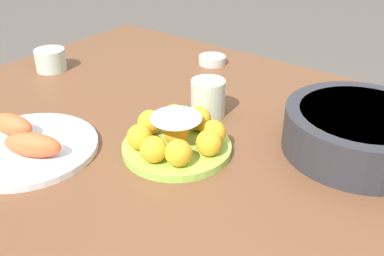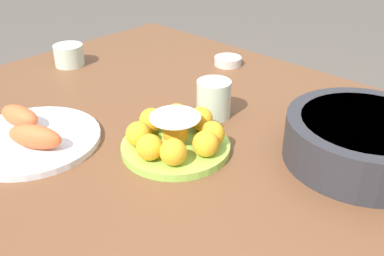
{
  "view_description": "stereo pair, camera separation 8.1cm",
  "coord_description": "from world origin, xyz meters",
  "px_view_note": "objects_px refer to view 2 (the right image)",
  "views": [
    {
      "loc": [
        0.48,
        -0.68,
        1.26
      ],
      "look_at": [
        -0.01,
        -0.04,
        0.8
      ],
      "focal_mm": 42.0,
      "sensor_mm": 36.0,
      "label": 1
    },
    {
      "loc": [
        0.55,
        -0.62,
        1.26
      ],
      "look_at": [
        -0.01,
        -0.04,
        0.8
      ],
      "focal_mm": 42.0,
      "sensor_mm": 36.0,
      "label": 2
    }
  ],
  "objects_px": {
    "cup_near": "(69,55)",
    "cake_plate": "(176,136)",
    "dining_table": "(207,172)",
    "seafood_platter": "(31,136)",
    "sauce_bowl": "(228,61)",
    "serving_bowl": "(364,139)",
    "cup_far": "(214,99)"
  },
  "relations": [
    {
      "from": "serving_bowl",
      "to": "sauce_bowl",
      "type": "xyz_separation_m",
      "value": [
        -0.52,
        0.22,
        -0.03
      ]
    },
    {
      "from": "cake_plate",
      "to": "serving_bowl",
      "type": "height_order",
      "value": "serving_bowl"
    },
    {
      "from": "seafood_platter",
      "to": "serving_bowl",
      "type": "bearing_deg",
      "value": 37.84
    },
    {
      "from": "cake_plate",
      "to": "serving_bowl",
      "type": "relative_size",
      "value": 0.73
    },
    {
      "from": "dining_table",
      "to": "serving_bowl",
      "type": "height_order",
      "value": "serving_bowl"
    },
    {
      "from": "cake_plate",
      "to": "sauce_bowl",
      "type": "bearing_deg",
      "value": 117.28
    },
    {
      "from": "serving_bowl",
      "to": "sauce_bowl",
      "type": "distance_m",
      "value": 0.57
    },
    {
      "from": "dining_table",
      "to": "seafood_platter",
      "type": "relative_size",
      "value": 5.15
    },
    {
      "from": "sauce_bowl",
      "to": "serving_bowl",
      "type": "bearing_deg",
      "value": -22.83
    },
    {
      "from": "dining_table",
      "to": "cake_plate",
      "type": "height_order",
      "value": "cake_plate"
    },
    {
      "from": "cake_plate",
      "to": "seafood_platter",
      "type": "distance_m",
      "value": 0.31
    },
    {
      "from": "seafood_platter",
      "to": "cup_far",
      "type": "relative_size",
      "value": 3.28
    },
    {
      "from": "sauce_bowl",
      "to": "seafood_platter",
      "type": "height_order",
      "value": "seafood_platter"
    },
    {
      "from": "sauce_bowl",
      "to": "cup_near",
      "type": "distance_m",
      "value": 0.47
    },
    {
      "from": "cup_far",
      "to": "sauce_bowl",
      "type": "bearing_deg",
      "value": 123.68
    },
    {
      "from": "cake_plate",
      "to": "sauce_bowl",
      "type": "height_order",
      "value": "cake_plate"
    },
    {
      "from": "serving_bowl",
      "to": "dining_table",
      "type": "bearing_deg",
      "value": -151.56
    },
    {
      "from": "dining_table",
      "to": "cup_far",
      "type": "height_order",
      "value": "cup_far"
    },
    {
      "from": "sauce_bowl",
      "to": "seafood_platter",
      "type": "distance_m",
      "value": 0.64
    },
    {
      "from": "dining_table",
      "to": "sauce_bowl",
      "type": "distance_m",
      "value": 0.45
    },
    {
      "from": "serving_bowl",
      "to": "seafood_platter",
      "type": "distance_m",
      "value": 0.68
    },
    {
      "from": "serving_bowl",
      "to": "cup_far",
      "type": "relative_size",
      "value": 3.49
    },
    {
      "from": "cup_near",
      "to": "cake_plate",
      "type": "bearing_deg",
      "value": -11.84
    },
    {
      "from": "serving_bowl",
      "to": "seafood_platter",
      "type": "relative_size",
      "value": 1.06
    },
    {
      "from": "cup_near",
      "to": "seafood_platter",
      "type": "bearing_deg",
      "value": -43.35
    },
    {
      "from": "cup_near",
      "to": "cup_far",
      "type": "bearing_deg",
      "value": 5.35
    },
    {
      "from": "dining_table",
      "to": "cup_near",
      "type": "bearing_deg",
      "value": 175.96
    },
    {
      "from": "dining_table",
      "to": "cup_far",
      "type": "relative_size",
      "value": 16.89
    },
    {
      "from": "seafood_platter",
      "to": "cup_near",
      "type": "xyz_separation_m",
      "value": [
        -0.33,
        0.31,
        0.01
      ]
    },
    {
      "from": "dining_table",
      "to": "serving_bowl",
      "type": "relative_size",
      "value": 4.84
    },
    {
      "from": "seafood_platter",
      "to": "cup_near",
      "type": "relative_size",
      "value": 3.32
    },
    {
      "from": "dining_table",
      "to": "sauce_bowl",
      "type": "height_order",
      "value": "sauce_bowl"
    }
  ]
}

